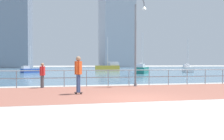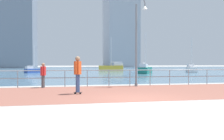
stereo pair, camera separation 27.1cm
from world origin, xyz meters
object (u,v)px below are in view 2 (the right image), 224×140
object	(u,v)px
sailboat_ivory	(191,69)
sailboat_white	(145,70)
lamppost	(139,36)
skateboarder	(78,71)
bystander	(43,73)
sailboat_red	(112,68)
sailboat_yellow	(34,70)

from	to	relation	value
sailboat_ivory	sailboat_white	world-z (taller)	sailboat_white
lamppost	skateboarder	size ratio (longest dim) A/B	3.22
bystander	sailboat_red	world-z (taller)	sailboat_red
bystander	sailboat_white	distance (m)	22.97
sailboat_ivory	sailboat_yellow	xyz separation A→B (m)	(-24.95, 2.80, -0.14)
bystander	sailboat_red	distance (m)	34.84
skateboarder	sailboat_ivory	size ratio (longest dim) A/B	0.32
sailboat_yellow	sailboat_white	world-z (taller)	sailboat_white
bystander	sailboat_yellow	distance (m)	25.21
sailboat_yellow	sailboat_red	xyz separation A→B (m)	(13.99, 8.06, 0.24)
skateboarder	sailboat_ivory	world-z (taller)	sailboat_ivory
sailboat_white	sailboat_red	distance (m)	14.23
lamppost	sailboat_red	distance (m)	33.84
sailboat_ivory	bystander	bearing A→B (deg)	-134.59
skateboarder	sailboat_white	world-z (taller)	sailboat_white
lamppost	sailboat_yellow	world-z (taller)	lamppost
bystander	sailboat_white	world-z (taller)	sailboat_white
lamppost	skateboarder	bearing A→B (deg)	-140.87
sailboat_ivory	lamppost	bearing A→B (deg)	-125.46
sailboat_white	sailboat_red	world-z (taller)	sailboat_red
sailboat_white	sailboat_red	size ratio (longest dim) A/B	0.88
sailboat_red	sailboat_yellow	bearing A→B (deg)	-150.06
skateboarder	bystander	world-z (taller)	skateboarder
sailboat_white	skateboarder	bearing A→B (deg)	-116.20
lamppost	sailboat_yellow	bearing A→B (deg)	109.43
skateboarder	bystander	bearing A→B (deg)	116.89
lamppost	sailboat_yellow	distance (m)	26.97
lamppost	skateboarder	xyz separation A→B (m)	(-4.06, -3.30, -2.11)
lamppost	bystander	xyz separation A→B (m)	(-5.88, 0.28, -2.34)
lamppost	sailboat_white	bearing A→B (deg)	69.91
lamppost	bystander	size ratio (longest dim) A/B	3.89
sailboat_ivory	sailboat_red	xyz separation A→B (m)	(-10.96, 10.86, 0.10)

